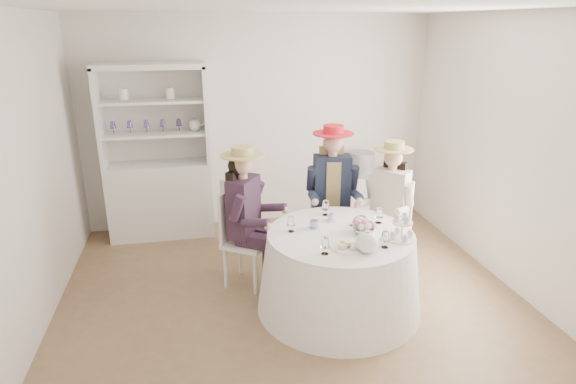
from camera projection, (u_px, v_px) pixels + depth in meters
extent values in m
plane|color=brown|center=(290.00, 293.00, 4.86)|extent=(4.50, 4.50, 0.00)
plane|color=white|center=(290.00, 7.00, 3.96)|extent=(4.50, 4.50, 0.00)
plane|color=silver|center=(259.00, 123.00, 6.26)|extent=(4.50, 0.00, 4.50)
plane|color=silver|center=(366.00, 267.00, 2.56)|extent=(4.50, 0.00, 4.50)
plane|color=silver|center=(25.00, 180.00, 3.99)|extent=(0.00, 4.50, 4.50)
plane|color=silver|center=(509.00, 152.00, 4.83)|extent=(0.00, 4.50, 4.50)
cone|color=white|center=(339.00, 272.00, 4.51)|extent=(1.54, 1.54, 0.75)
cylinder|color=white|center=(341.00, 234.00, 4.38)|extent=(1.34, 1.34, 0.02)
cube|color=silver|center=(161.00, 199.00, 6.08)|extent=(1.28, 0.50, 0.95)
cube|color=silver|center=(155.00, 113.00, 5.92)|extent=(1.27, 0.06, 1.16)
cube|color=silver|center=(149.00, 66.00, 5.53)|extent=(1.28, 0.50, 0.06)
cube|color=silver|center=(100.00, 118.00, 5.61)|extent=(0.05, 0.48, 1.16)
cube|color=silver|center=(206.00, 114.00, 5.84)|extent=(0.05, 0.48, 1.16)
cube|color=silver|center=(155.00, 134.00, 5.80)|extent=(1.19, 0.44, 0.03)
cube|color=silver|center=(152.00, 101.00, 5.67)|extent=(1.19, 0.44, 0.03)
sphere|color=white|center=(195.00, 125.00, 5.86)|extent=(0.15, 0.15, 0.15)
cube|color=silver|center=(360.00, 197.00, 6.62)|extent=(0.46, 0.46, 0.63)
cylinder|color=black|center=(362.00, 164.00, 6.47)|extent=(0.38, 0.38, 0.32)
cube|color=silver|center=(247.00, 243.00, 4.89)|extent=(0.58, 0.58, 0.04)
cylinder|color=silver|center=(255.00, 274.00, 4.77)|extent=(0.04, 0.04, 0.46)
cylinder|color=silver|center=(269.00, 259.00, 5.06)|extent=(0.04, 0.04, 0.46)
cylinder|color=silver|center=(225.00, 268.00, 4.88)|extent=(0.04, 0.04, 0.46)
cylinder|color=silver|center=(240.00, 254.00, 5.17)|extent=(0.04, 0.04, 0.46)
cube|color=silver|center=(229.00, 214.00, 4.86)|extent=(0.24, 0.35, 0.52)
cube|color=black|center=(244.00, 207.00, 4.77)|extent=(0.38, 0.43, 0.60)
cube|color=black|center=(254.00, 241.00, 4.74)|extent=(0.37, 0.31, 0.13)
cylinder|color=black|center=(268.00, 271.00, 4.79)|extent=(0.10, 0.10, 0.48)
cylinder|color=black|center=(237.00, 208.00, 4.54)|extent=(0.20, 0.18, 0.29)
cube|color=black|center=(262.00, 233.00, 4.90)|extent=(0.37, 0.31, 0.13)
cylinder|color=black|center=(275.00, 263.00, 4.96)|extent=(0.10, 0.10, 0.48)
cylinder|color=black|center=(256.00, 194.00, 4.92)|extent=(0.20, 0.18, 0.29)
cylinder|color=#D8A889|center=(243.00, 176.00, 4.66)|extent=(0.09, 0.09, 0.08)
sphere|color=#D8A889|center=(242.00, 165.00, 4.62)|extent=(0.20, 0.20, 0.20)
sphere|color=black|center=(238.00, 166.00, 4.65)|extent=(0.20, 0.20, 0.20)
cube|color=black|center=(236.00, 189.00, 4.74)|extent=(0.21, 0.26, 0.40)
cylinder|color=tan|center=(242.00, 155.00, 4.59)|extent=(0.42, 0.42, 0.01)
cylinder|color=tan|center=(242.00, 151.00, 4.58)|extent=(0.21, 0.21, 0.08)
cube|color=silver|center=(331.00, 219.00, 5.41)|extent=(0.50, 0.50, 0.04)
cylinder|color=silver|center=(317.00, 246.00, 5.32)|extent=(0.04, 0.04, 0.49)
cylinder|color=silver|center=(348.00, 246.00, 5.34)|extent=(0.04, 0.04, 0.49)
cylinder|color=silver|center=(313.00, 233.00, 5.65)|extent=(0.04, 0.04, 0.49)
cylinder|color=silver|center=(343.00, 233.00, 5.67)|extent=(0.04, 0.04, 0.49)
cube|color=silver|center=(329.00, 188.00, 5.50)|extent=(0.42, 0.09, 0.55)
cube|color=#1A2134|center=(332.00, 184.00, 5.30)|extent=(0.42, 0.27, 0.64)
cube|color=tan|center=(332.00, 184.00, 5.30)|extent=(0.19, 0.26, 0.55)
cube|color=#1A2134|center=(324.00, 216.00, 5.25)|extent=(0.19, 0.39, 0.13)
cylinder|color=#1A2134|center=(325.00, 250.00, 5.22)|extent=(0.11, 0.11, 0.51)
cylinder|color=#1A2134|center=(312.00, 179.00, 5.22)|extent=(0.12, 0.20, 0.30)
cube|color=#1A2134|center=(342.00, 216.00, 5.26)|extent=(0.19, 0.39, 0.13)
cylinder|color=#1A2134|center=(343.00, 249.00, 5.23)|extent=(0.11, 0.11, 0.51)
cylinder|color=#1A2134|center=(353.00, 178.00, 5.24)|extent=(0.12, 0.20, 0.30)
cylinder|color=#D8A889|center=(333.00, 154.00, 5.18)|extent=(0.10, 0.10, 0.09)
sphere|color=#D8A889|center=(333.00, 143.00, 5.14)|extent=(0.21, 0.21, 0.21)
sphere|color=tan|center=(332.00, 143.00, 5.20)|extent=(0.21, 0.21, 0.21)
cube|color=tan|center=(331.00, 165.00, 5.32)|extent=(0.27, 0.12, 0.42)
cylinder|color=red|center=(333.00, 134.00, 5.11)|extent=(0.44, 0.44, 0.01)
cylinder|color=red|center=(333.00, 129.00, 5.10)|extent=(0.22, 0.22, 0.09)
cube|color=silver|center=(387.00, 229.00, 5.24)|extent=(0.57, 0.57, 0.04)
cylinder|color=silver|center=(366.00, 250.00, 5.27)|extent=(0.04, 0.04, 0.45)
cylinder|color=silver|center=(394.00, 258.00, 5.10)|extent=(0.04, 0.04, 0.45)
cylinder|color=silver|center=(378.00, 240.00, 5.53)|extent=(0.04, 0.04, 0.45)
cylinder|color=silver|center=(405.00, 247.00, 5.35)|extent=(0.04, 0.04, 0.45)
cube|color=silver|center=(396.00, 201.00, 5.29)|extent=(0.29, 0.30, 0.51)
cube|color=beige|center=(390.00, 196.00, 5.13)|extent=(0.40, 0.40, 0.59)
cube|color=beige|center=(375.00, 224.00, 5.16)|extent=(0.34, 0.34, 0.12)
cylinder|color=beige|center=(368.00, 255.00, 5.15)|extent=(0.10, 0.10, 0.47)
cylinder|color=beige|center=(371.00, 187.00, 5.18)|extent=(0.19, 0.19, 0.28)
cube|color=beige|center=(391.00, 228.00, 5.07)|extent=(0.34, 0.34, 0.12)
cylinder|color=beige|center=(384.00, 259.00, 5.06)|extent=(0.10, 0.10, 0.47)
cylinder|color=beige|center=(408.00, 195.00, 4.96)|extent=(0.19, 0.19, 0.28)
cylinder|color=#D8A889|center=(392.00, 168.00, 5.02)|extent=(0.09, 0.09, 0.08)
sphere|color=#D8A889|center=(393.00, 158.00, 4.99)|extent=(0.19, 0.19, 0.19)
sphere|color=black|center=(395.00, 158.00, 5.03)|extent=(0.19, 0.19, 0.19)
cube|color=black|center=(394.00, 179.00, 5.13)|extent=(0.23, 0.23, 0.39)
cylinder|color=tan|center=(394.00, 149.00, 4.96)|extent=(0.41, 0.41, 0.01)
cylinder|color=tan|center=(394.00, 145.00, 4.94)|extent=(0.20, 0.20, 0.08)
cube|color=silver|center=(241.00, 215.00, 5.74)|extent=(0.50, 0.50, 0.04)
cylinder|color=silver|center=(258.00, 228.00, 5.90)|extent=(0.03, 0.03, 0.41)
cylinder|color=silver|center=(236.00, 225.00, 5.99)|extent=(0.03, 0.03, 0.41)
cylinder|color=silver|center=(248.00, 238.00, 5.63)|extent=(0.03, 0.03, 0.41)
cylinder|color=silver|center=(225.00, 234.00, 5.72)|extent=(0.03, 0.03, 0.41)
cube|color=silver|center=(235.00, 200.00, 5.51)|extent=(0.32, 0.20, 0.46)
imported|color=white|center=(314.00, 225.00, 4.47)|extent=(0.11, 0.11, 0.07)
imported|color=white|center=(331.00, 218.00, 4.64)|extent=(0.09, 0.09, 0.06)
imported|color=white|center=(362.00, 221.00, 4.55)|extent=(0.09, 0.09, 0.07)
imported|color=white|center=(363.00, 231.00, 4.36)|extent=(0.25, 0.25, 0.05)
sphere|color=#D86C8B|center=(369.00, 223.00, 4.38)|extent=(0.06, 0.06, 0.06)
sphere|color=white|center=(367.00, 222.00, 4.41)|extent=(0.06, 0.06, 0.06)
sphere|color=#D86C8B|center=(364.00, 221.00, 4.42)|extent=(0.06, 0.06, 0.06)
sphere|color=white|center=(360.00, 221.00, 4.42)|extent=(0.06, 0.06, 0.06)
sphere|color=#D86C8B|center=(358.00, 222.00, 4.40)|extent=(0.06, 0.06, 0.06)
sphere|color=white|center=(357.00, 223.00, 4.38)|extent=(0.06, 0.06, 0.06)
sphere|color=#D86C8B|center=(358.00, 225.00, 4.35)|extent=(0.06, 0.06, 0.06)
sphere|color=white|center=(361.00, 226.00, 4.33)|extent=(0.06, 0.06, 0.06)
sphere|color=#D86C8B|center=(364.00, 226.00, 4.32)|extent=(0.06, 0.06, 0.06)
sphere|color=white|center=(367.00, 225.00, 4.33)|extent=(0.06, 0.06, 0.06)
sphere|color=#D86C8B|center=(369.00, 224.00, 4.35)|extent=(0.06, 0.06, 0.06)
sphere|color=white|center=(367.00, 242.00, 4.00)|extent=(0.19, 0.19, 0.19)
cylinder|color=white|center=(380.00, 240.00, 4.01)|extent=(0.11, 0.03, 0.09)
cylinder|color=white|center=(368.00, 232.00, 3.97)|extent=(0.04, 0.04, 0.02)
cylinder|color=white|center=(348.00, 247.00, 4.08)|extent=(0.28, 0.28, 0.01)
cube|color=beige|center=(343.00, 246.00, 4.04)|extent=(0.06, 0.04, 0.03)
cube|color=beige|center=(348.00, 243.00, 4.07)|extent=(0.07, 0.06, 0.03)
cube|color=beige|center=(353.00, 243.00, 4.10)|extent=(0.08, 0.07, 0.03)
cube|color=beige|center=(344.00, 242.00, 4.10)|extent=(0.08, 0.08, 0.03)
cube|color=beige|center=(353.00, 247.00, 4.04)|extent=(0.07, 0.08, 0.03)
cylinder|color=white|center=(401.00, 239.00, 4.25)|extent=(0.25, 0.25, 0.01)
cylinder|color=white|center=(402.00, 231.00, 4.22)|extent=(0.02, 0.02, 0.16)
cylinder|color=white|center=(402.00, 222.00, 4.20)|extent=(0.18, 0.18, 0.01)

